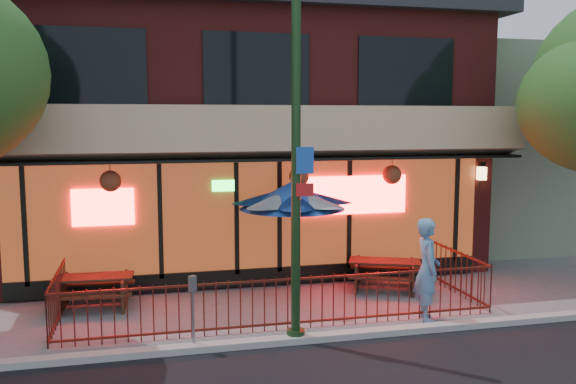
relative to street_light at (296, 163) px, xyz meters
name	(u,v)px	position (x,y,z in m)	size (l,w,h in m)	color
ground	(290,333)	(0.00, 0.40, -3.15)	(80.00, 80.00, 0.00)	gray
curb	(297,339)	(0.00, -0.10, -3.09)	(80.00, 0.25, 0.12)	#999993
restaurant_building	(232,111)	(0.00, 7.51, 0.98)	(12.96, 9.49, 8.05)	maroon
neighbor_building	(498,146)	(9.00, 8.10, -0.15)	(6.00, 7.00, 6.00)	gray
patio_fence	(284,292)	(0.00, 0.91, -2.52)	(8.44, 2.62, 1.00)	#4F1710
street_light	(296,163)	(0.00, 0.00, 0.00)	(0.43, 0.32, 7.00)	#173417
picnic_table_left	(94,287)	(-3.60, 2.79, -2.70)	(1.65, 1.30, 0.68)	#3D2416
picnic_table_right	(385,270)	(2.76, 2.66, -2.70)	(1.95, 1.75, 0.68)	#351D12
patio_umbrella	(292,195)	(0.60, 2.71, -0.91)	(2.30, 2.30, 2.63)	gray
pedestrian	(427,269)	(2.74, 0.50, -2.14)	(0.73, 0.48, 2.01)	#5687AD
parking_meter_near	(193,300)	(-1.79, 0.00, -2.28)	(0.14, 0.13, 1.28)	gray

